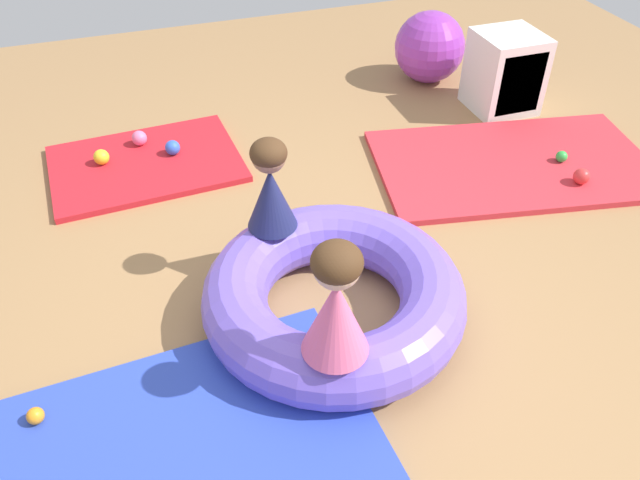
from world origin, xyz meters
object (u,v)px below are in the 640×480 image
Objects in this scene: play_ball_green at (562,157)px; play_ball_red at (582,176)px; child_in_navy at (270,186)px; storage_cube at (507,74)px; child_in_pink at (336,302)px; play_ball_pink at (139,138)px; exercise_ball_large at (430,47)px; play_ball_yellow at (101,157)px; inflatable_cushion at (334,295)px; play_ball_orange at (35,416)px; play_ball_blue at (173,148)px.

play_ball_red reaches higher than play_ball_green.
child_in_navy is at bearing -169.41° from play_ball_green.
child_in_pink is at bearing -135.04° from storage_cube.
child_in_navy reaches higher than play_ball_pink.
play_ball_red is at bearing -82.85° from exercise_ball_large.
play_ball_yellow is at bearing -168.53° from exercise_ball_large.
inflatable_cushion is 0.61m from child_in_pink.
play_ball_red is at bearing -29.41° from child_in_navy.
inflatable_cushion reaches higher than play_ball_pink.
inflatable_cushion is 2.21× the size of storage_cube.
play_ball_red is at bearing 13.15° from play_ball_orange.
exercise_ball_large is 0.97× the size of storage_cube.
inflatable_cushion is 1.76m from play_ball_blue.
play_ball_pink is at bearing -171.18° from exercise_ball_large.
play_ball_yellow is at bearing -48.30° from child_in_pink.
child_in_navy is 2.40m from storage_cube.
exercise_ball_large is (1.74, 2.66, -0.29)m from child_in_pink.
play_ball_yellow is 1.02× the size of play_ball_blue.
inflatable_cushion is 12.53× the size of play_ball_yellow.
child_in_navy is 4.86× the size of play_ball_red.
child_in_navy is 0.88× the size of exercise_ball_large.
play_ball_green is at bearing -80.20° from exercise_ball_large.
play_ball_blue is at bearing 153.74° from play_ball_red.
inflatable_cushion is 2.27× the size of exercise_ball_large.
child_in_pink is 5.36× the size of play_ball_red.
play_ball_yellow reaches higher than play_ball_blue.
play_ball_orange is at bearing -166.85° from play_ball_red.
child_in_navy is 2.10m from play_ball_green.
play_ball_yellow reaches higher than play_ball_orange.
inflatable_cushion is at bearing -100.70° from child_in_navy.
play_ball_yellow is at bearing 119.13° from inflatable_cushion.
play_ball_yellow and play_ball_pink have the same top height.
play_ball_orange is (-0.39, -1.90, -0.01)m from play_ball_yellow.
play_ball_blue is 0.18× the size of exercise_ball_large.
storage_cube is at bearing 86.30° from play_ball_green.
storage_cube is (0.05, 0.81, 0.20)m from play_ball_green.
child_in_pink is at bearing -76.56° from play_ball_pink.
inflatable_cushion is at bearing -60.87° from play_ball_yellow.
child_in_pink is 2.23m from play_ball_red.
play_ball_yellow is 1.00× the size of play_ball_red.
play_ball_blue is (-2.35, 0.89, 0.01)m from play_ball_green.
play_ball_yellow is (-0.96, 1.72, -0.06)m from inflatable_cushion.
exercise_ball_large is at bearing 14.55° from play_ball_blue.
exercise_ball_large reaches higher than play_ball_blue.
child_in_pink reaches higher than inflatable_cushion.
play_ball_blue is (0.83, 1.88, 0.01)m from play_ball_orange.
child_in_pink reaches higher than play_ball_red.
child_in_navy is at bearing -150.03° from storage_cube.
inflatable_cushion is 12.47× the size of play_ball_red.
play_ball_orange is at bearing 174.35° from child_in_navy.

